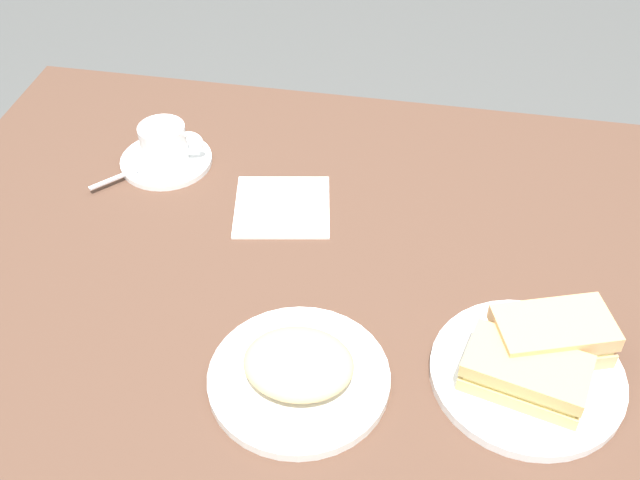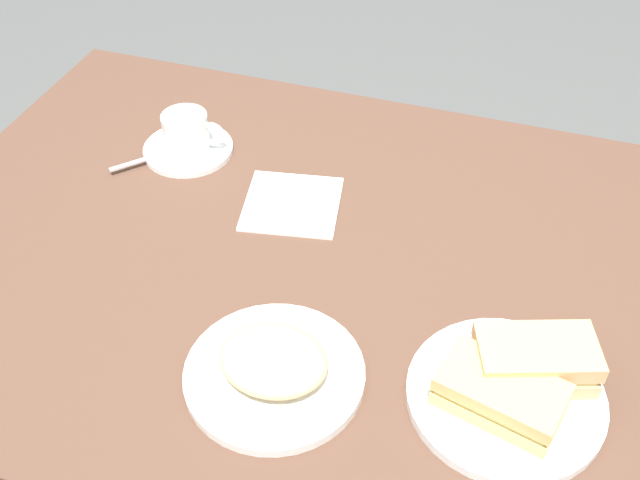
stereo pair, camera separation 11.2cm
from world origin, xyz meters
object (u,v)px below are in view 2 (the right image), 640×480
at_px(coffee_saucer, 188,149).
at_px(coffee_cup, 187,131).
at_px(side_plate, 274,374).
at_px(spoon, 147,158).
at_px(sandwich_plate, 505,396).
at_px(sandwich_back, 535,360).
at_px(sandwich_front, 500,394).
at_px(dining_table, 306,290).
at_px(napkin, 292,204).

distance_m(coffee_saucer, coffee_cup, 0.04).
relative_size(coffee_saucer, side_plate, 0.67).
relative_size(coffee_cup, spoon, 1.32).
xyz_separation_m(sandwich_plate, sandwich_back, (0.03, 0.04, 0.03)).
relative_size(sandwich_front, side_plate, 0.71).
relative_size(dining_table, sandwich_plate, 5.10).
distance_m(dining_table, coffee_cup, 0.35).
xyz_separation_m(sandwich_back, coffee_saucer, (-0.62, 0.31, -0.04)).
xyz_separation_m(side_plate, napkin, (-0.10, 0.33, -0.01)).
relative_size(dining_table, coffee_cup, 11.76).
height_order(sandwich_front, spoon, sandwich_front).
bearing_deg(sandwich_front, spoon, 153.55).
relative_size(dining_table, spoon, 15.47).
height_order(sandwich_back, spoon, sandwich_back).
xyz_separation_m(coffee_saucer, napkin, (0.22, -0.08, -0.00)).
xyz_separation_m(dining_table, coffee_saucer, (-0.28, 0.19, 0.08)).
relative_size(coffee_saucer, coffee_cup, 1.46).
bearing_deg(coffee_saucer, coffee_cup, 10.21).
bearing_deg(coffee_cup, spoon, -133.20).
bearing_deg(spoon, sandwich_front, -26.45).
xyz_separation_m(sandwich_front, side_plate, (-0.28, -0.04, -0.03)).
height_order(dining_table, spoon, spoon).
bearing_deg(sandwich_back, dining_table, 159.88).
bearing_deg(side_plate, napkin, 106.17).
bearing_deg(coffee_saucer, napkin, -19.78).
bearing_deg(coffee_saucer, side_plate, -52.33).
height_order(coffee_cup, spoon, coffee_cup).
height_order(dining_table, sandwich_back, sandwich_back).
bearing_deg(dining_table, sandwich_back, -20.12).
xyz_separation_m(sandwich_front, spoon, (-0.64, 0.32, -0.03)).
xyz_separation_m(sandwich_plate, coffee_cup, (-0.60, 0.35, 0.04)).
bearing_deg(sandwich_plate, dining_table, 152.59).
bearing_deg(sandwich_front, sandwich_back, 62.30).
bearing_deg(coffee_saucer, sandwich_plate, -30.36).
xyz_separation_m(sandwich_plate, coffee_saucer, (-0.60, 0.35, -0.00)).
xyz_separation_m(dining_table, sandwich_front, (0.31, -0.19, 0.11)).
relative_size(side_plate, napkin, 1.54).
xyz_separation_m(sandwich_plate, sandwich_front, (-0.01, -0.02, 0.03)).
height_order(coffee_cup, side_plate, coffee_cup).
bearing_deg(spoon, dining_table, -21.63).
xyz_separation_m(sandwich_back, coffee_cup, (-0.62, 0.31, 0.00)).
distance_m(side_plate, napkin, 0.34).
bearing_deg(coffee_saucer, sandwich_back, -26.53).
bearing_deg(sandwich_front, coffee_cup, 147.60).
distance_m(dining_table, napkin, 0.14).
bearing_deg(napkin, sandwich_plate, -35.66).
height_order(coffee_saucer, spoon, spoon).
relative_size(sandwich_back, coffee_cup, 1.55).
bearing_deg(coffee_cup, dining_table, -33.75).
height_order(coffee_saucer, napkin, coffee_saucer).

